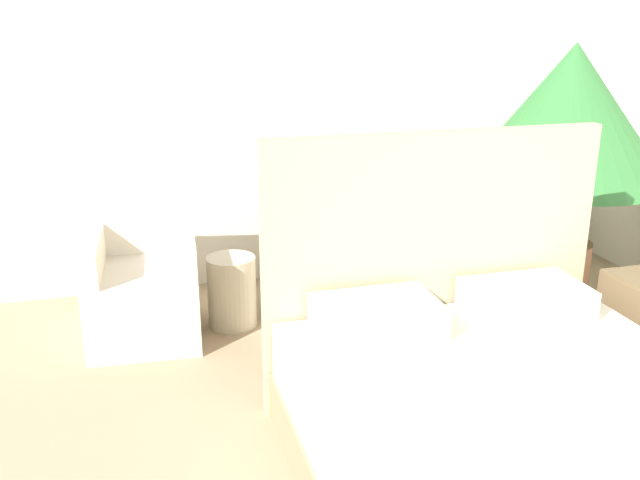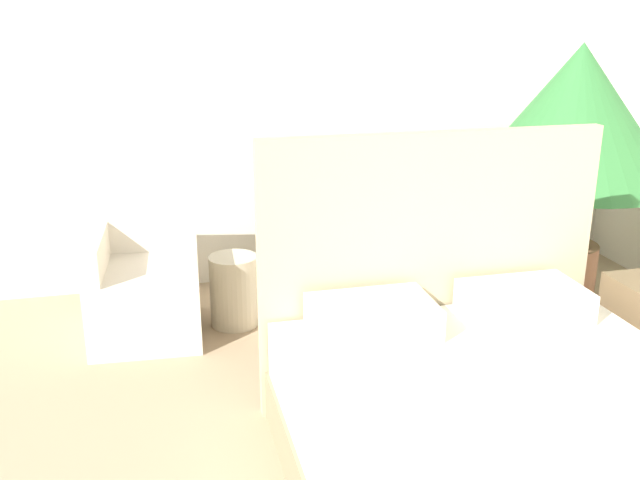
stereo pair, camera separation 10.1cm
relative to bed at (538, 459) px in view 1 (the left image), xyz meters
The scene contains 6 objects.
wall_back 3.05m from the bed, 101.99° to the left, with size 10.00×0.06×2.90m.
bed is the anchor object (origin of this frame).
armchair_near_window_left 2.41m from the bed, 123.15° to the left, with size 0.65×0.70×0.82m.
armchair_near_window_right 2.04m from the bed, 98.25° to the left, with size 0.66×0.71×0.82m.
potted_palm 2.56m from the bed, 56.01° to the left, with size 1.29×1.29×1.62m.
side_table 2.17m from the bed, 111.78° to the left, with size 0.29×0.29×0.43m.
Camera 1 is at (-0.74, -0.55, 1.83)m, focal length 40.00 mm.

